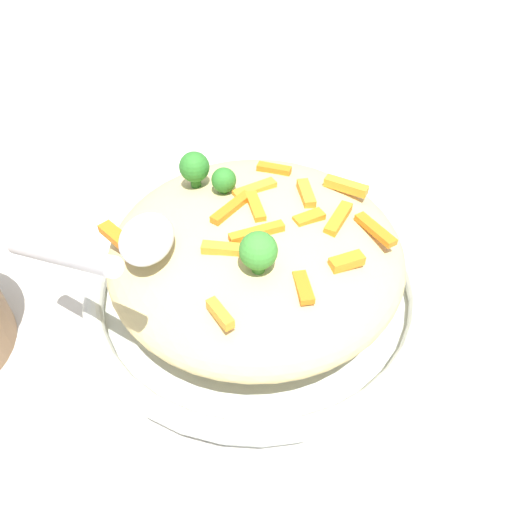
# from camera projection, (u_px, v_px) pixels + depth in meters

# --- Properties ---
(ground_plane) EXTENTS (2.40, 2.40, 0.00)m
(ground_plane) POSITION_uv_depth(u_px,v_px,m) (256.00, 304.00, 0.46)
(ground_plane) COLOR beige
(serving_bowl) EXTENTS (0.30, 0.30, 0.04)m
(serving_bowl) POSITION_uv_depth(u_px,v_px,m) (256.00, 289.00, 0.45)
(serving_bowl) COLOR silver
(serving_bowl) RESTS_ON ground_plane
(pasta_mound) EXTENTS (0.25, 0.24, 0.07)m
(pasta_mound) POSITION_uv_depth(u_px,v_px,m) (256.00, 250.00, 0.42)
(pasta_mound) COLOR #D1BA7A
(pasta_mound) RESTS_ON serving_bowl
(carrot_piece_0) EXTENTS (0.02, 0.03, 0.01)m
(carrot_piece_0) POSITION_uv_depth(u_px,v_px,m) (274.00, 169.00, 0.45)
(carrot_piece_0) COLOR orange
(carrot_piece_0) RESTS_ON pasta_mound
(carrot_piece_1) EXTENTS (0.03, 0.01, 0.01)m
(carrot_piece_1) POSITION_uv_depth(u_px,v_px,m) (303.00, 287.00, 0.35)
(carrot_piece_1) COLOR orange
(carrot_piece_1) RESTS_ON pasta_mound
(carrot_piece_2) EXTENTS (0.02, 0.04, 0.01)m
(carrot_piece_2) POSITION_uv_depth(u_px,v_px,m) (261.00, 233.00, 0.38)
(carrot_piece_2) COLOR orange
(carrot_piece_2) RESTS_ON pasta_mound
(carrot_piece_3) EXTENTS (0.04, 0.03, 0.01)m
(carrot_piece_3) POSITION_uv_depth(u_px,v_px,m) (232.00, 208.00, 0.40)
(carrot_piece_3) COLOR orange
(carrot_piece_3) RESTS_ON pasta_mound
(carrot_piece_4) EXTENTS (0.04, 0.03, 0.01)m
(carrot_piece_4) POSITION_uv_depth(u_px,v_px,m) (375.00, 229.00, 0.39)
(carrot_piece_4) COLOR orange
(carrot_piece_4) RESTS_ON pasta_mound
(carrot_piece_5) EXTENTS (0.04, 0.03, 0.01)m
(carrot_piece_5) POSITION_uv_depth(u_px,v_px,m) (338.00, 218.00, 0.40)
(carrot_piece_5) COLOR orange
(carrot_piece_5) RESTS_ON pasta_mound
(carrot_piece_6) EXTENTS (0.03, 0.02, 0.01)m
(carrot_piece_6) POSITION_uv_depth(u_px,v_px,m) (220.00, 314.00, 0.33)
(carrot_piece_6) COLOR orange
(carrot_piece_6) RESTS_ON pasta_mound
(carrot_piece_7) EXTENTS (0.03, 0.01, 0.01)m
(carrot_piece_7) POSITION_uv_depth(u_px,v_px,m) (306.00, 194.00, 0.41)
(carrot_piece_7) COLOR orange
(carrot_piece_7) RESTS_ON pasta_mound
(carrot_piece_8) EXTENTS (0.03, 0.04, 0.01)m
(carrot_piece_8) POSITION_uv_depth(u_px,v_px,m) (254.00, 189.00, 0.42)
(carrot_piece_8) COLOR orange
(carrot_piece_8) RESTS_ON pasta_mound
(carrot_piece_9) EXTENTS (0.04, 0.03, 0.01)m
(carrot_piece_9) POSITION_uv_depth(u_px,v_px,m) (118.00, 238.00, 0.38)
(carrot_piece_9) COLOR orange
(carrot_piece_9) RESTS_ON pasta_mound
(carrot_piece_10) EXTENTS (0.01, 0.03, 0.01)m
(carrot_piece_10) POSITION_uv_depth(u_px,v_px,m) (223.00, 249.00, 0.37)
(carrot_piece_10) COLOR orange
(carrot_piece_10) RESTS_ON pasta_mound
(carrot_piece_11) EXTENTS (0.03, 0.04, 0.01)m
(carrot_piece_11) POSITION_uv_depth(u_px,v_px,m) (346.00, 186.00, 0.43)
(carrot_piece_11) COLOR orange
(carrot_piece_11) RESTS_ON pasta_mound
(carrot_piece_12) EXTENTS (0.04, 0.02, 0.01)m
(carrot_piece_12) POSITION_uv_depth(u_px,v_px,m) (260.00, 207.00, 0.40)
(carrot_piece_12) COLOR orange
(carrot_piece_12) RESTS_ON pasta_mound
(carrot_piece_13) EXTENTS (0.02, 0.03, 0.01)m
(carrot_piece_13) POSITION_uv_depth(u_px,v_px,m) (309.00, 216.00, 0.39)
(carrot_piece_13) COLOR orange
(carrot_piece_13) RESTS_ON pasta_mound
(carrot_piece_14) EXTENTS (0.02, 0.03, 0.01)m
(carrot_piece_14) POSITION_uv_depth(u_px,v_px,m) (347.00, 262.00, 0.36)
(carrot_piece_14) COLOR orange
(carrot_piece_14) RESTS_ON pasta_mound
(broccoli_floret_0) EXTENTS (0.03, 0.03, 0.03)m
(broccoli_floret_0) POSITION_uv_depth(u_px,v_px,m) (194.00, 168.00, 0.42)
(broccoli_floret_0) COLOR #296820
(broccoli_floret_0) RESTS_ON pasta_mound
(broccoli_floret_1) EXTENTS (0.03, 0.03, 0.03)m
(broccoli_floret_1) POSITION_uv_depth(u_px,v_px,m) (256.00, 251.00, 0.34)
(broccoli_floret_1) COLOR #377928
(broccoli_floret_1) RESTS_ON pasta_mound
(broccoli_floret_2) EXTENTS (0.02, 0.02, 0.02)m
(broccoli_floret_2) POSITION_uv_depth(u_px,v_px,m) (139.00, 242.00, 0.37)
(broccoli_floret_2) COLOR #296820
(broccoli_floret_2) RESTS_ON pasta_mound
(broccoli_floret_3) EXTENTS (0.02, 0.02, 0.02)m
(broccoli_floret_3) POSITION_uv_depth(u_px,v_px,m) (224.00, 180.00, 0.41)
(broccoli_floret_3) COLOR #296820
(broccoli_floret_3) RESTS_ON pasta_mound
(serving_spoon) EXTENTS (0.13, 0.12, 0.08)m
(serving_spoon) POSITION_uv_depth(u_px,v_px,m) (119.00, 243.00, 0.34)
(serving_spoon) COLOR #B7B7BC
(serving_spoon) RESTS_ON pasta_mound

